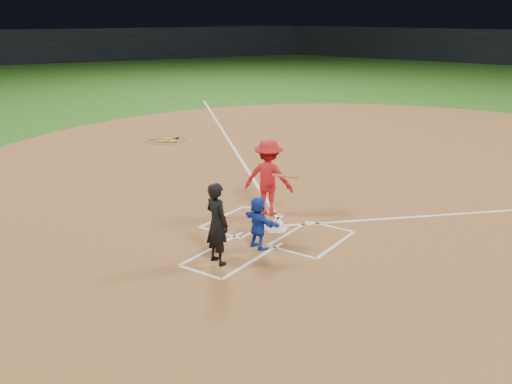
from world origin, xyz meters
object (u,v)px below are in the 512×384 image
Objects in this scene: umpire at (217,223)px; batter_at_plate at (268,178)px; on_deck_circle at (166,140)px; home_plate at (276,229)px; catcher at (258,223)px.

umpire is 3.11m from batter_at_plate.
home_plate is at bearing -32.58° from on_deck_circle.
batter_at_plate is at bearing -45.34° from catcher.
on_deck_circle is 1.45× the size of catcher.
on_deck_circle is 9.48m from batter_at_plate.
home_plate is at bearing -60.04° from catcher.
on_deck_circle is at bearing -25.38° from umpire.
umpire is 0.89× the size of batter_at_plate.
umpire reaches higher than catcher.
catcher reaches higher than home_plate.
umpire is at bearing -76.12° from batter_at_plate.
batter_at_plate is (-1.01, 1.92, 0.38)m from catcher.
batter_at_plate is at bearing -59.82° from umpire.
home_plate is 0.35× the size of umpire.
batter_at_plate reaches higher than on_deck_circle.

